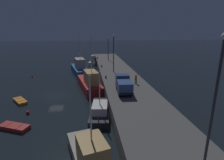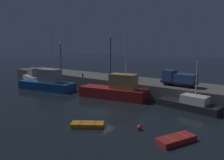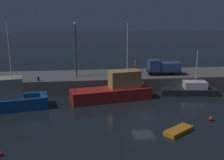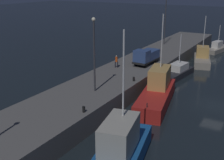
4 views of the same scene
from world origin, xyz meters
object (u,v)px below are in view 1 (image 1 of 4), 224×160
at_px(fishing_boat_white, 100,110).
at_px(mooring_buoy_mid, 28,112).
at_px(fishing_trawler_green, 94,61).
at_px(fishing_boat_grey, 91,157).
at_px(bollard_west, 97,58).
at_px(utility_truck, 124,84).
at_px(dockworker, 136,78).
at_px(fishing_trawler_red, 80,68).
at_px(fishing_boat_orange, 90,83).
at_px(mooring_buoy_near, 32,76).
at_px(bollard_central, 106,77).
at_px(lamp_post_central, 216,94).
at_px(dinghy_red_small, 20,101).
at_px(lamp_post_east, 114,51).
at_px(bollard_east, 102,66).
at_px(rowboat_white_mid, 14,127).
at_px(lamp_post_west, 108,47).

height_order(fishing_boat_white, mooring_buoy_mid, fishing_boat_white).
bearing_deg(mooring_buoy_mid, fishing_trawler_green, 163.92).
xyz_separation_m(fishing_boat_grey, bollard_west, (-45.64, 2.99, 1.43)).
bearing_deg(fishing_boat_white, utility_truck, 128.70).
distance_m(fishing_boat_white, dockworker, 10.05).
relative_size(fishing_trawler_red, fishing_boat_orange, 1.07).
distance_m(mooring_buoy_mid, utility_truck, 14.45).
distance_m(mooring_buoy_near, mooring_buoy_mid, 21.91).
height_order(fishing_boat_orange, bollard_west, fishing_boat_orange).
bearing_deg(fishing_boat_white, bollard_central, 170.51).
height_order(fishing_boat_white, lamp_post_central, lamp_post_central).
height_order(fishing_boat_orange, utility_truck, fishing_boat_orange).
xyz_separation_m(dinghy_red_small, bollard_central, (-4.93, 14.67, 2.27)).
relative_size(mooring_buoy_near, bollard_west, 0.64).
height_order(fishing_boat_grey, mooring_buoy_mid, fishing_boat_grey).
height_order(fishing_trawler_red, bollard_west, fishing_trawler_red).
bearing_deg(utility_truck, bollard_west, -175.93).
bearing_deg(bollard_west, fishing_trawler_red, -28.67).
distance_m(lamp_post_east, bollard_west, 19.85).
height_order(mooring_buoy_near, mooring_buoy_mid, mooring_buoy_mid).
distance_m(mooring_buoy_near, utility_truck, 27.94).
height_order(fishing_boat_orange, dockworker, fishing_boat_orange).
bearing_deg(lamp_post_central, fishing_boat_grey, -109.46).
bearing_deg(fishing_boat_grey, fishing_trawler_green, 177.81).
bearing_deg(fishing_trawler_red, bollard_east, 55.87).
relative_size(fishing_trawler_red, lamp_post_central, 1.33).
height_order(fishing_trawler_red, mooring_buoy_near, fishing_trawler_red).
xyz_separation_m(lamp_post_central, dockworker, (-19.69, -0.09, -4.30)).
relative_size(fishing_trawler_green, rowboat_white_mid, 2.36).
height_order(lamp_post_central, utility_truck, lamp_post_central).
bearing_deg(lamp_post_central, fishing_boat_orange, -161.31).
xyz_separation_m(dockworker, bollard_east, (-15.22, -4.93, -0.71)).
relative_size(rowboat_white_mid, mooring_buoy_mid, 7.75).
height_order(fishing_trawler_red, mooring_buoy_mid, fishing_trawler_red).
xyz_separation_m(rowboat_white_mid, lamp_post_west, (-34.71, 15.26, 6.19)).
height_order(fishing_boat_grey, dinghy_red_small, fishing_boat_grey).
bearing_deg(lamp_post_central, dinghy_red_small, -134.22).
xyz_separation_m(fishing_boat_orange, mooring_buoy_near, (-11.51, -14.22, -1.21)).
bearing_deg(lamp_post_east, rowboat_white_mid, -37.93).
distance_m(mooring_buoy_mid, bollard_west, 36.16).
distance_m(fishing_trawler_red, fishing_trawler_green, 12.94).
distance_m(fishing_boat_orange, bollard_central, 3.36).
distance_m(fishing_trawler_red, fishing_boat_grey, 35.91).
bearing_deg(lamp_post_east, bollard_west, -172.09).
distance_m(lamp_post_west, bollard_east, 11.42).
bearing_deg(lamp_post_east, dinghy_red_small, -58.72).
xyz_separation_m(mooring_buoy_mid, bollard_east, (-20.45, 12.06, 2.27)).
bearing_deg(bollard_east, fishing_boat_grey, -6.00).
bearing_deg(fishing_boat_orange, dockworker, 60.89).
relative_size(bollard_west, bollard_east, 0.96).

